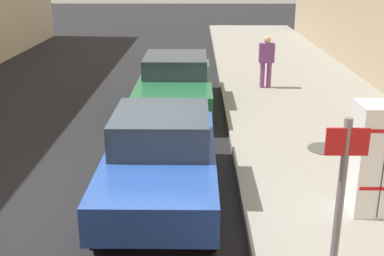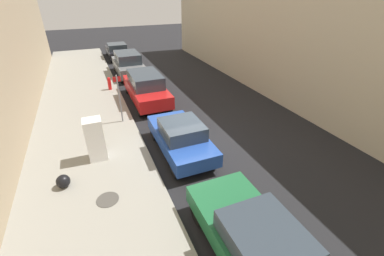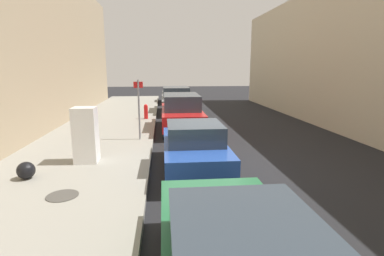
{
  "view_description": "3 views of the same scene",
  "coord_description": "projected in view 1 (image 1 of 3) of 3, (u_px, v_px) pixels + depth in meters",
  "views": [
    {
      "loc": [
        -0.99,
        7.14,
        3.74
      ],
      "look_at": [
        -0.89,
        -1.49,
        0.76
      ],
      "focal_mm": 45.0,
      "sensor_mm": 36.0,
      "label": 1
    },
    {
      "loc": [
        -3.41,
        -8.49,
        6.1
      ],
      "look_at": [
        -0.2,
        -0.78,
        1.48
      ],
      "focal_mm": 24.0,
      "sensor_mm": 36.0,
      "label": 2
    },
    {
      "loc": [
        -1.28,
        -8.45,
        3.01
      ],
      "look_at": [
        -0.34,
        1.15,
        1.05
      ],
      "focal_mm": 28.0,
      "sensor_mm": 36.0,
      "label": 3
    }
  ],
  "objects": [
    {
      "name": "sidewalk_slab",
      "position": [
        381.0,
        197.0,
        7.91
      ],
      "size": [
        4.63,
        44.0,
        0.17
      ],
      "primitive_type": "cube",
      "color": "gray",
      "rests_on": "ground"
    },
    {
      "name": "parked_sedan_green",
      "position": [
        176.0,
        81.0,
        12.84
      ],
      "size": [
        1.87,
        4.57,
        1.39
      ],
      "color": "#1E6038",
      "rests_on": "ground"
    },
    {
      "name": "ground_plane",
      "position": [
        138.0,
        200.0,
        7.98
      ],
      "size": [
        80.0,
        80.0,
        0.0
      ],
      "primitive_type": "plane",
      "color": "black"
    },
    {
      "name": "discarded_refrigerator",
      "position": [
        376.0,
        159.0,
        7.06
      ],
      "size": [
        0.67,
        0.63,
        1.68
      ],
      "color": "white",
      "rests_on": "sidewalk_slab"
    },
    {
      "name": "street_sign_post",
      "position": [
        337.0,
        230.0,
        4.25
      ],
      "size": [
        0.36,
        0.07,
        2.37
      ],
      "color": "slate",
      "rests_on": "sidewalk_slab"
    },
    {
      "name": "parked_hatchback_blue",
      "position": [
        161.0,
        156.0,
        7.81
      ],
      "size": [
        1.74,
        4.04,
        1.46
      ],
      "color": "#23479E",
      "rests_on": "ground"
    },
    {
      "name": "pedestrian_walking_far",
      "position": [
        266.0,
        59.0,
        14.2
      ],
      "size": [
        0.44,
        0.22,
        1.54
      ],
      "rotation": [
        0.0,
        0.0,
        1.65
      ],
      "color": "#7A3D7F",
      "rests_on": "sidewalk_slab"
    },
    {
      "name": "manhole_cover",
      "position": [
        325.0,
        149.0,
        9.7
      ],
      "size": [
        0.7,
        0.7,
        0.02
      ],
      "primitive_type": "cylinder",
      "color": "#47443F",
      "rests_on": "sidewalk_slab"
    }
  ]
}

